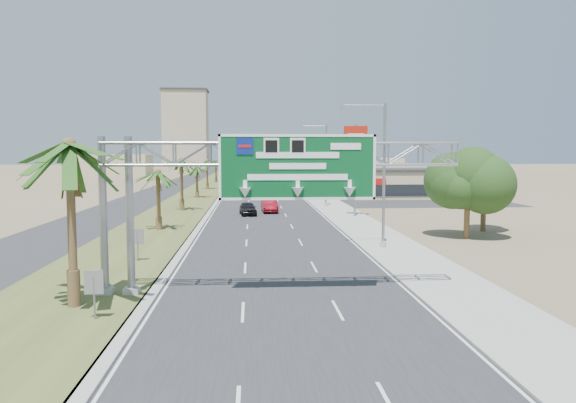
{
  "coord_description": "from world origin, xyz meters",
  "views": [
    {
      "loc": [
        -1.61,
        -16.04,
        6.67
      ],
      "look_at": [
        0.23,
        12.08,
        4.2
      ],
      "focal_mm": 35.0,
      "sensor_mm": 36.0,
      "label": 1
    }
  ],
  "objects_px": {
    "car_far": "(255,183)",
    "pole_sign_blue": "(344,156)",
    "palm_near": "(69,146)",
    "car_right_lane": "(276,192)",
    "car_left_lane": "(248,209)",
    "pole_sign_red_near": "(355,144)",
    "pole_sign_red_far": "(333,153)",
    "store_building": "(410,184)",
    "car_mid_lane": "(269,205)",
    "signal_mast": "(294,164)",
    "sign_gantry": "(263,166)"
  },
  "relations": [
    {
      "from": "pole_sign_red_far",
      "to": "palm_near",
      "type": "bearing_deg",
      "value": -106.97
    },
    {
      "from": "car_left_lane",
      "to": "pole_sign_red_near",
      "type": "relative_size",
      "value": 0.43
    },
    {
      "from": "signal_mast",
      "to": "pole_sign_red_near",
      "type": "relative_size",
      "value": 1.08
    },
    {
      "from": "store_building",
      "to": "pole_sign_red_near",
      "type": "xyz_separation_m",
      "value": [
        -13.0,
        -25.23,
        5.56
      ]
    },
    {
      "from": "car_right_lane",
      "to": "pole_sign_blue",
      "type": "bearing_deg",
      "value": -25.17
    },
    {
      "from": "car_left_lane",
      "to": "car_mid_lane",
      "type": "relative_size",
      "value": 0.87
    },
    {
      "from": "store_building",
      "to": "pole_sign_red_far",
      "type": "xyz_separation_m",
      "value": [
        -9.94,
        11.66,
        4.49
      ]
    },
    {
      "from": "sign_gantry",
      "to": "car_left_lane",
      "type": "distance_m",
      "value": 34.05
    },
    {
      "from": "signal_mast",
      "to": "palm_near",
      "type": "bearing_deg",
      "value": -102.66
    },
    {
      "from": "store_building",
      "to": "car_far",
      "type": "distance_m",
      "value": 35.08
    },
    {
      "from": "signal_mast",
      "to": "pole_sign_red_near",
      "type": "distance_m",
      "value": 31.55
    },
    {
      "from": "car_right_lane",
      "to": "palm_near",
      "type": "bearing_deg",
      "value": -102.02
    },
    {
      "from": "palm_near",
      "to": "car_right_lane",
      "type": "relative_size",
      "value": 1.42
    },
    {
      "from": "car_mid_lane",
      "to": "sign_gantry",
      "type": "bearing_deg",
      "value": -95.32
    },
    {
      "from": "car_mid_lane",
      "to": "pole_sign_blue",
      "type": "relative_size",
      "value": 0.57
    },
    {
      "from": "sign_gantry",
      "to": "signal_mast",
      "type": "distance_m",
      "value": 62.37
    },
    {
      "from": "car_left_lane",
      "to": "car_far",
      "type": "relative_size",
      "value": 0.86
    },
    {
      "from": "car_left_lane",
      "to": "signal_mast",
      "type": "bearing_deg",
      "value": 70.25
    },
    {
      "from": "car_left_lane",
      "to": "pole_sign_blue",
      "type": "bearing_deg",
      "value": 48.32
    },
    {
      "from": "palm_near",
      "to": "pole_sign_blue",
      "type": "xyz_separation_m",
      "value": [
        20.61,
        53.94,
        -0.74
      ]
    },
    {
      "from": "signal_mast",
      "to": "car_right_lane",
      "type": "bearing_deg",
      "value": -118.56
    },
    {
      "from": "car_mid_lane",
      "to": "pole_sign_blue",
      "type": "bearing_deg",
      "value": 51.7
    },
    {
      "from": "sign_gantry",
      "to": "signal_mast",
      "type": "bearing_deg",
      "value": 84.26
    },
    {
      "from": "signal_mast",
      "to": "pole_sign_blue",
      "type": "distance_m",
      "value": 11.89
    },
    {
      "from": "car_far",
      "to": "pole_sign_red_near",
      "type": "relative_size",
      "value": 0.5
    },
    {
      "from": "car_left_lane",
      "to": "car_mid_lane",
      "type": "bearing_deg",
      "value": 43.94
    },
    {
      "from": "palm_near",
      "to": "pole_sign_red_near",
      "type": "bearing_deg",
      "value": 60.96
    },
    {
      "from": "pole_sign_blue",
      "to": "pole_sign_red_far",
      "type": "height_order",
      "value": "pole_sign_blue"
    },
    {
      "from": "palm_near",
      "to": "car_right_lane",
      "type": "distance_m",
      "value": 59.53
    },
    {
      "from": "sign_gantry",
      "to": "pole_sign_blue",
      "type": "relative_size",
      "value": 2.03
    },
    {
      "from": "sign_gantry",
      "to": "store_building",
      "type": "relative_size",
      "value": 0.93
    },
    {
      "from": "pole_sign_red_near",
      "to": "pole_sign_blue",
      "type": "distance_m",
      "value": 21.35
    },
    {
      "from": "palm_near",
      "to": "signal_mast",
      "type": "relative_size",
      "value": 0.81
    },
    {
      "from": "store_building",
      "to": "palm_near",
      "type": "bearing_deg",
      "value": -118.28
    },
    {
      "from": "signal_mast",
      "to": "pole_sign_red_far",
      "type": "height_order",
      "value": "pole_sign_red_far"
    },
    {
      "from": "pole_sign_red_near",
      "to": "pole_sign_red_far",
      "type": "relative_size",
      "value": 1.16
    },
    {
      "from": "car_far",
      "to": "pole_sign_blue",
      "type": "height_order",
      "value": "pole_sign_blue"
    },
    {
      "from": "car_left_lane",
      "to": "pole_sign_blue",
      "type": "distance_m",
      "value": 23.42
    },
    {
      "from": "car_far",
      "to": "palm_near",
      "type": "bearing_deg",
      "value": -88.33
    },
    {
      "from": "signal_mast",
      "to": "store_building",
      "type": "xyz_separation_m",
      "value": [
        16.83,
        -5.97,
        -2.85
      ]
    },
    {
      "from": "sign_gantry",
      "to": "car_right_lane",
      "type": "height_order",
      "value": "sign_gantry"
    },
    {
      "from": "car_far",
      "to": "pole_sign_blue",
      "type": "xyz_separation_m",
      "value": [
        12.4,
        -30.52,
        5.49
      ]
    },
    {
      "from": "pole_sign_red_near",
      "to": "palm_near",
      "type": "bearing_deg",
      "value": -119.04
    },
    {
      "from": "signal_mast",
      "to": "store_building",
      "type": "bearing_deg",
      "value": -19.54
    },
    {
      "from": "car_right_lane",
      "to": "sign_gantry",
      "type": "bearing_deg",
      "value": -94.24
    },
    {
      "from": "palm_near",
      "to": "car_mid_lane",
      "type": "distance_m",
      "value": 39.99
    },
    {
      "from": "car_mid_lane",
      "to": "car_right_lane",
      "type": "bearing_deg",
      "value": 82.28
    },
    {
      "from": "car_mid_lane",
      "to": "car_right_lane",
      "type": "height_order",
      "value": "car_right_lane"
    },
    {
      "from": "palm_near",
      "to": "pole_sign_blue",
      "type": "distance_m",
      "value": 57.75
    },
    {
      "from": "palm_near",
      "to": "store_building",
      "type": "relative_size",
      "value": 0.46
    }
  ]
}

